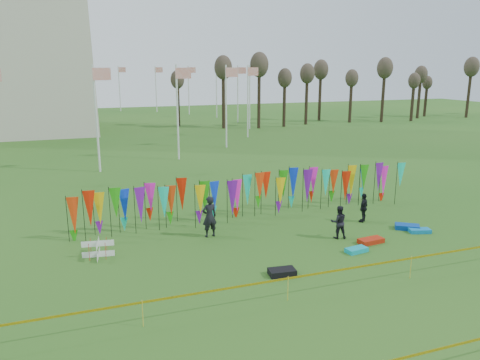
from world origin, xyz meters
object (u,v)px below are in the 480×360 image
object	(u,v)px
kite_bag_turquoise	(356,250)
box_kite	(98,249)
kite_bag_teal	(420,231)
kite_bag_red	(371,241)
kite_bag_blue	(407,227)
person_mid	(339,222)
person_right	(364,208)
person_left	(209,217)
kite_bag_black	(282,272)

from	to	relation	value
kite_bag_turquoise	box_kite	bearing A→B (deg)	163.18
kite_bag_teal	kite_bag_red	bearing A→B (deg)	-173.03
box_kite	kite_bag_teal	bearing A→B (deg)	-8.12
kite_bag_teal	box_kite	bearing A→B (deg)	171.88
kite_bag_blue	kite_bag_red	world-z (taller)	kite_bag_blue
person_mid	kite_bag_blue	size ratio (longest dim) A/B	1.38
person_right	person_mid	bearing A→B (deg)	-2.94
person_left	kite_bag_black	bearing A→B (deg)	99.81
box_kite	person_left	xyz separation A→B (m)	(5.11, 0.80, 0.61)
person_right	kite_bag_black	world-z (taller)	person_right
person_left	kite_bag_red	bearing A→B (deg)	147.35
kite_bag_turquoise	kite_bag_blue	size ratio (longest dim) A/B	0.85
person_right	kite_bag_black	distance (m)	7.98
box_kite	person_mid	bearing A→B (deg)	-7.54
person_right	kite_bag_black	xyz separation A→B (m)	(-6.62, -4.39, -0.64)
box_kite	kite_bag_black	size ratio (longest dim) A/B	0.73
box_kite	person_right	size ratio (longest dim) A/B	0.49
kite_bag_blue	kite_bag_teal	size ratio (longest dim) A/B	1.14
kite_bag_blue	kite_bag_teal	xyz separation A→B (m)	(0.25, -0.59, -0.02)
person_mid	kite_bag_red	size ratio (longest dim) A/B	1.33
kite_bag_blue	kite_bag_black	bearing A→B (deg)	-161.61
person_mid	kite_bag_turquoise	xyz separation A→B (m)	(-0.15, -1.77, -0.69)
kite_bag_blue	kite_bag_red	xyz separation A→B (m)	(-2.79, -0.97, -0.01)
person_right	kite_bag_teal	xyz separation A→B (m)	(1.65, -2.32, -0.67)
kite_bag_red	kite_bag_teal	size ratio (longest dim) A/B	1.17
kite_bag_black	kite_bag_teal	xyz separation A→B (m)	(8.27, 2.07, -0.02)
kite_bag_turquoise	kite_bag_red	xyz separation A→B (m)	(1.22, 0.70, 0.01)
person_mid	person_right	distance (m)	2.96
person_mid	kite_bag_teal	xyz separation A→B (m)	(4.12, -0.70, -0.69)
person_left	kite_bag_turquoise	world-z (taller)	person_left
person_mid	kite_bag_red	bearing A→B (deg)	151.01
kite_bag_red	person_right	bearing A→B (deg)	62.57
person_right	kite_bag_blue	xyz separation A→B (m)	(1.39, -1.73, -0.64)
person_left	person_mid	bearing A→B (deg)	151.99
person_left	kite_bag_turquoise	bearing A→B (deg)	137.38
person_left	kite_bag_teal	world-z (taller)	person_left
person_mid	kite_bag_blue	distance (m)	3.92
kite_bag_red	kite_bag_black	size ratio (longest dim) A/B	1.15
kite_bag_turquoise	kite_bag_black	size ratio (longest dim) A/B	0.94
person_mid	kite_bag_blue	bearing A→B (deg)	-165.52
person_mid	kite_bag_teal	distance (m)	4.23
person_mid	kite_bag_red	world-z (taller)	person_mid
kite_bag_black	kite_bag_blue	bearing A→B (deg)	18.39
person_left	kite_bag_teal	bearing A→B (deg)	156.87
person_right	kite_bag_blue	distance (m)	2.31
person_left	person_mid	world-z (taller)	person_left
box_kite	person_mid	world-z (taller)	person_mid
kite_bag_blue	kite_bag_red	bearing A→B (deg)	-160.89
person_mid	kite_bag_turquoise	bearing A→B (deg)	101.09
person_mid	kite_bag_blue	xyz separation A→B (m)	(3.86, -0.10, -0.67)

